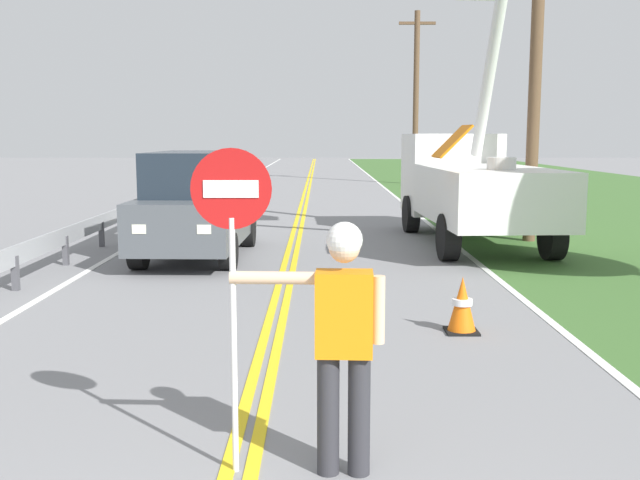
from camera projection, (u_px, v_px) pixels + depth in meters
name	position (u px, v px, depth m)	size (l,w,h in m)	color
centerline_yellow_left	(300.00, 216.00, 22.21)	(0.11, 110.00, 0.01)	yellow
centerline_yellow_right	(306.00, 216.00, 22.21)	(0.11, 110.00, 0.01)	yellow
edge_line_right	(422.00, 216.00, 22.20)	(0.12, 110.00, 0.01)	silver
edge_line_left	(185.00, 216.00, 22.22)	(0.12, 110.00, 0.01)	silver
flagger_worker	(345.00, 332.00, 5.12)	(1.09, 0.26, 1.83)	#2D2D33
stop_sign_paddle	(234.00, 238.00, 5.07)	(0.56, 0.04, 2.33)	silver
utility_bucket_truck	(472.00, 179.00, 16.57)	(2.67, 6.90, 6.15)	white
oncoming_suv_nearest	(200.00, 204.00, 14.56)	(2.02, 4.65, 2.10)	#4C5156
utility_pole_near	(539.00, 41.00, 16.27)	(1.80, 0.28, 8.63)	brown
utility_pole_mid	(418.00, 95.00, 36.33)	(1.80, 0.28, 8.49)	brown
traffic_cone_lead	(465.00, 306.00, 8.99)	(0.40, 0.40, 0.70)	orange
guardrail_left_shoulder	(118.00, 217.00, 17.09)	(0.10, 32.00, 0.71)	#9EA0A3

